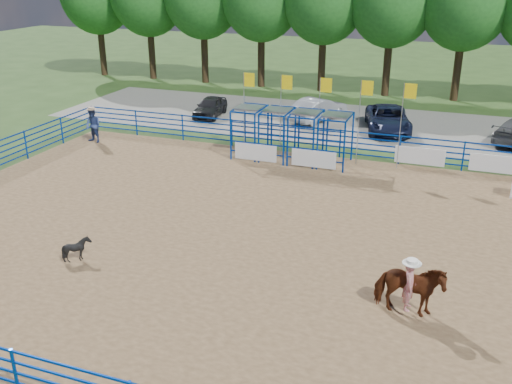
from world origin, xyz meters
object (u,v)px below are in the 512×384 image
calf (77,249)px  car_c (388,119)px  horse_and_rider (409,286)px  spectator_cowboy (93,125)px  car_b (318,109)px  car_a (210,107)px

calf → car_c: 21.26m
horse_and_rider → car_c: size_ratio=0.48×
spectator_cowboy → car_b: 13.86m
horse_and_rider → calf: horse_and_rider is taller
calf → spectator_cowboy: spectator_cowboy is taller
horse_and_rider → car_a: 23.93m
car_a → car_c: 11.42m
horse_and_rider → spectator_cowboy: (-18.36, 11.28, 0.07)m
horse_and_rider → car_c: horse_and_rider is taller
car_b → car_c: (4.53, -0.94, -0.00)m
horse_and_rider → spectator_cowboy: size_ratio=1.27×
car_b → horse_and_rider: bearing=134.7°
spectator_cowboy → car_a: spectator_cowboy is taller
car_a → car_c: size_ratio=0.71×
spectator_cowboy → car_a: bearing=64.3°
spectator_cowboy → car_b: (10.55, 8.99, -0.27)m
car_a → car_b: 7.02m
horse_and_rider → car_a: (-14.69, 18.89, -0.29)m
calf → car_a: size_ratio=0.23×
calf → car_c: car_c is taller
calf → spectator_cowboy: bearing=35.1°
car_a → horse_and_rider: bearing=-58.1°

